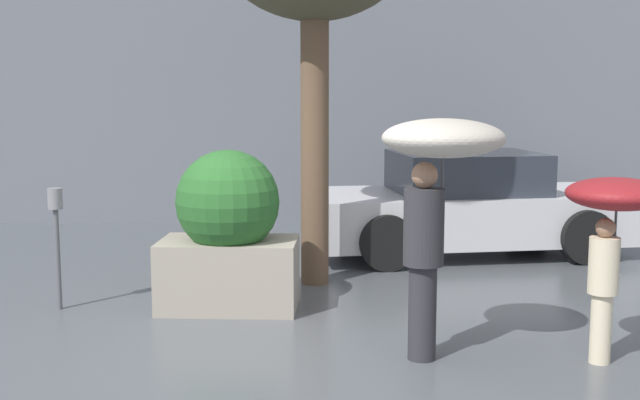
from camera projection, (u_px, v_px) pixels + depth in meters
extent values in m
plane|color=#51565B|center=(244.00, 356.00, 6.41)|extent=(40.00, 40.00, 0.00)
cube|color=slate|center=(300.00, 33.00, 12.44)|extent=(18.00, 0.30, 6.00)
cube|color=#9E9384|center=(229.00, 274.00, 7.79)|extent=(1.33, 0.78, 0.68)
sphere|color=#286028|center=(228.00, 202.00, 7.70)|extent=(1.00, 1.00, 1.00)
cylinder|color=#2D2D33|center=(422.00, 312.00, 6.30)|extent=(0.22, 0.22, 0.76)
cylinder|color=#2D2D33|center=(424.00, 227.00, 6.21)|extent=(0.32, 0.32, 0.60)
sphere|color=#997056|center=(425.00, 175.00, 6.15)|extent=(0.21, 0.21, 0.21)
cylinder|color=#4C4C51|center=(442.00, 181.00, 6.18)|extent=(0.02, 0.02, 0.66)
ellipsoid|color=beige|center=(443.00, 138.00, 6.14)|extent=(0.95, 0.95, 0.30)
cylinder|color=beige|center=(601.00, 328.00, 6.22)|extent=(0.16, 0.16, 0.55)
cylinder|color=beige|center=(604.00, 266.00, 6.16)|extent=(0.23, 0.23, 0.44)
sphere|color=#997056|center=(606.00, 228.00, 6.12)|extent=(0.15, 0.15, 0.15)
cylinder|color=#4C4C51|center=(615.00, 228.00, 6.16)|extent=(0.02, 0.02, 0.53)
ellipsoid|color=maroon|center=(617.00, 194.00, 6.13)|extent=(0.77, 0.77, 0.25)
cube|color=silver|center=(465.00, 215.00, 10.48)|extent=(4.31, 2.53, 0.62)
cube|color=#2D333D|center=(466.00, 172.00, 10.40)|extent=(2.08, 1.83, 0.52)
cylinder|color=black|center=(387.00, 242.00, 9.45)|extent=(0.70, 0.35, 0.67)
cylinder|color=black|center=(358.00, 219.00, 11.18)|extent=(0.70, 0.35, 0.67)
cylinder|color=black|center=(586.00, 237.00, 9.81)|extent=(0.70, 0.35, 0.67)
cylinder|color=black|center=(528.00, 215.00, 11.55)|extent=(0.70, 0.35, 0.67)
cylinder|color=brown|center=(315.00, 139.00, 8.66)|extent=(0.31, 0.31, 3.18)
cylinder|color=#595B60|center=(58.00, 259.00, 7.74)|extent=(0.05, 0.05, 0.99)
cylinder|color=gray|center=(55.00, 199.00, 7.66)|extent=(0.14, 0.14, 0.20)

